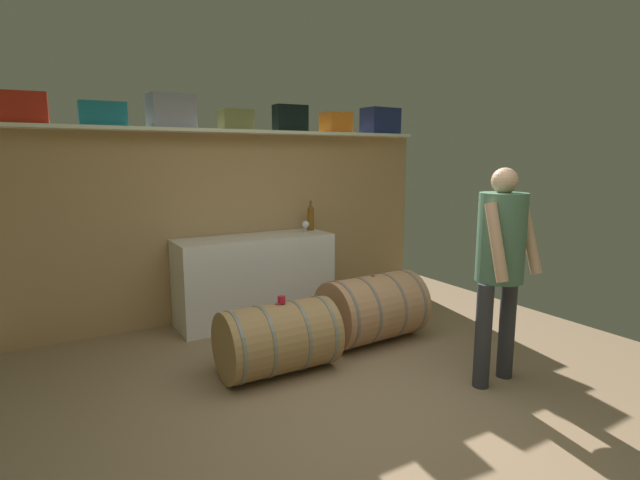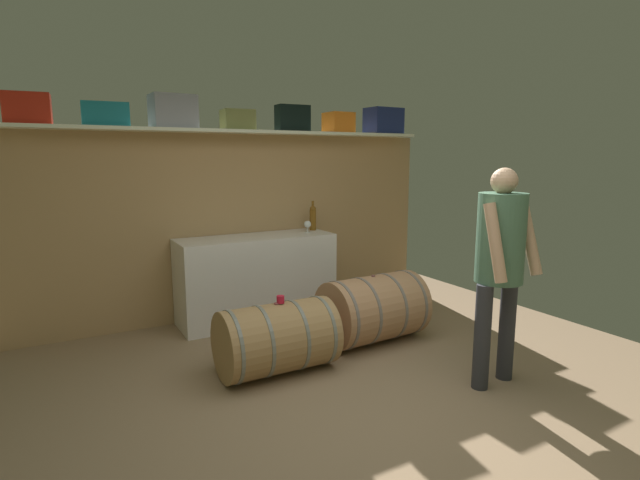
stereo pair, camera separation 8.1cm
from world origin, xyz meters
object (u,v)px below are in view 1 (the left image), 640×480
toolcase_red (24,108)px  toolcase_navy (380,121)px  toolcase_orange (336,123)px  wine_bottle_amber (311,217)px  wine_barrel_near (278,338)px  wine_glass (306,225)px  tasting_cup (282,300)px  winemaker_pouring (501,254)px  toolcase_black (290,118)px  toolcase_teal (103,114)px  toolcase_olive (236,120)px  toolcase_grey (171,111)px  wine_barrel_far (372,308)px  work_cabinet (255,279)px

toolcase_red → toolcase_navy: (3.66, 0.00, 0.02)m
toolcase_orange → wine_bottle_amber: bearing=-168.1°
toolcase_red → wine_barrel_near: 2.81m
wine_glass → tasting_cup: 1.60m
toolcase_navy → winemaker_pouring: bearing=-108.9°
toolcase_orange → wine_bottle_amber: size_ratio=0.85×
toolcase_black → toolcase_teal: bearing=-177.2°
toolcase_teal → toolcase_orange: size_ratio=1.39×
winemaker_pouring → toolcase_black: bearing=-84.0°
toolcase_olive → wine_barrel_near: (-0.26, -1.46, -1.78)m
wine_bottle_amber → winemaker_pouring: winemaker_pouring is taller
toolcase_red → toolcase_grey: size_ratio=0.86×
toolcase_black → toolcase_orange: 0.58m
toolcase_red → wine_barrel_near: (1.58, -1.46, -1.81)m
wine_bottle_amber → tasting_cup: wine_bottle_amber is taller
wine_bottle_amber → toolcase_grey: bearing=176.7°
toolcase_red → tasting_cup: size_ratio=5.70×
toolcase_teal → wine_barrel_far: size_ratio=0.41×
toolcase_red → wine_barrel_far: bearing=-21.8°
toolcase_black → wine_bottle_amber: 1.09m
toolcase_olive → toolcase_red: bearing=-177.2°
toolcase_olive → toolcase_navy: size_ratio=0.75×
toolcase_red → wine_barrel_near: size_ratio=0.38×
toolcase_black → wine_bottle_amber: bearing=-20.2°
wine_bottle_amber → wine_barrel_near: wine_bottle_amber is taller
wine_bottle_amber → winemaker_pouring: size_ratio=0.20×
toolcase_red → toolcase_black: (2.45, 0.00, 0.01)m
toolcase_grey → toolcase_navy: size_ratio=0.99×
work_cabinet → wine_bottle_amber: (0.72, 0.10, 0.59)m
toolcase_olive → wine_bottle_amber: (0.82, -0.08, -1.03)m
toolcase_olive → wine_bottle_amber: 1.32m
toolcase_navy → work_cabinet: (-1.72, -0.18, -1.67)m
toolcase_teal → toolcase_black: 1.86m
toolcase_orange → winemaker_pouring: (-0.10, -2.45, -1.08)m
toolcase_navy → wine_glass: bearing=-172.0°
toolcase_orange → toolcase_red: bearing=179.3°
tasting_cup → winemaker_pouring: (1.31, -0.98, 0.40)m
toolcase_navy → tasting_cup: 2.94m
toolcase_navy → wine_barrel_near: bearing=-147.1°
work_cabinet → tasting_cup: (-0.32, -1.28, 0.15)m
toolcase_red → toolcase_olive: size_ratio=1.13×
toolcase_navy → wine_bottle_amber: 1.48m
work_cabinet → wine_bottle_amber: bearing=7.6°
toolcase_red → wine_glass: (2.52, -0.21, -1.12)m
toolcase_black → wine_barrel_near: (-0.88, -1.46, -1.82)m
toolcase_red → work_cabinet: size_ratio=0.22×
toolcase_grey → toolcase_olive: bearing=-3.5°
toolcase_grey → wine_bottle_amber: toolcase_grey is taller
toolcase_olive → wine_barrel_near: size_ratio=0.34×
toolcase_orange → winemaker_pouring: 2.68m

